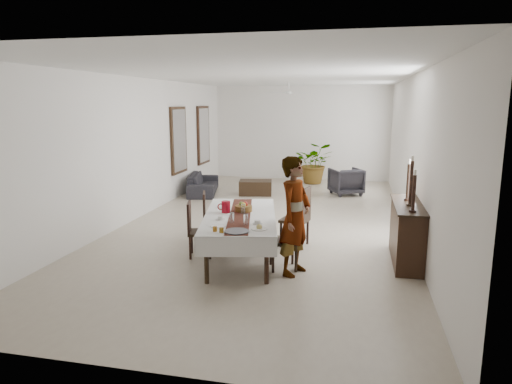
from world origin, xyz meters
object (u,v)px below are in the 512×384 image
dining_table_top (240,217)px  red_pitcher (226,207)px  sideboard_body (407,234)px  woman (295,216)px  sofa (203,184)px

dining_table_top → red_pitcher: 0.32m
red_pitcher → sideboard_body: red_pitcher is taller
red_pitcher → sideboard_body: (3.04, 0.33, -0.38)m
woman → sofa: woman is taller
red_pitcher → sideboard_body: bearing=6.2°
sideboard_body → sofa: (-5.26, 4.88, -0.20)m
dining_table_top → woman: woman is taller
sideboard_body → dining_table_top: bearing=-171.2°
woman → sofa: 6.82m
woman → sofa: bearing=51.0°
sofa → woman: bearing=-162.1°
red_pitcher → woman: 1.42m
dining_table_top → red_pitcher: red_pitcher is taller
red_pitcher → woman: bearing=-25.5°
dining_table_top → sofa: dining_table_top is taller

